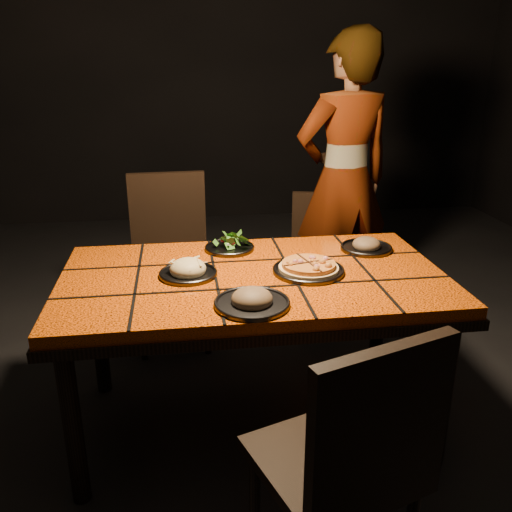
{
  "coord_description": "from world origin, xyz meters",
  "views": [
    {
      "loc": [
        -0.29,
        -2.09,
        1.61
      ],
      "look_at": [
        0.01,
        0.02,
        0.82
      ],
      "focal_mm": 38.0,
      "sensor_mm": 36.0,
      "label": 1
    }
  ],
  "objects": [
    {
      "name": "room_shell",
      "position": [
        0.0,
        0.0,
        1.5
      ],
      "size": [
        6.04,
        7.04,
        3.08
      ],
      "color": "black",
      "rests_on": "ground"
    },
    {
      "name": "dining_table",
      "position": [
        0.0,
        0.0,
        0.67
      ],
      "size": [
        1.62,
        0.92,
        0.75
      ],
      "color": "#E15207",
      "rests_on": "ground"
    },
    {
      "name": "chair_near",
      "position": [
        0.15,
        -0.91,
        0.55
      ],
      "size": [
        0.55,
        0.55,
        0.95
      ],
      "rotation": [
        0.0,
        0.0,
        3.47
      ],
      "color": "black",
      "rests_on": "ground"
    },
    {
      "name": "chair_far_left",
      "position": [
        -0.36,
        0.92,
        0.56
      ],
      "size": [
        0.46,
        0.46,
        0.98
      ],
      "rotation": [
        0.0,
        0.0,
        0.04
      ],
      "color": "black",
      "rests_on": "ground"
    },
    {
      "name": "chair_far_right",
      "position": [
        0.56,
        0.98,
        0.47
      ],
      "size": [
        0.45,
        0.45,
        0.82
      ],
      "rotation": [
        0.0,
        0.0,
        -0.25
      ],
      "color": "black",
      "rests_on": "ground"
    },
    {
      "name": "diner",
      "position": [
        0.71,
        1.08,
        0.89
      ],
      "size": [
        0.73,
        0.57,
        1.78
      ],
      "primitive_type": "imported",
      "rotation": [
        0.0,
        0.0,
        3.38
      ],
      "color": "brown",
      "rests_on": "ground"
    },
    {
      "name": "plate_pizza",
      "position": [
        0.23,
        -0.02,
        0.77
      ],
      "size": [
        0.3,
        0.3,
        0.04
      ],
      "color": "#393A3F",
      "rests_on": "dining_table"
    },
    {
      "name": "plate_pasta",
      "position": [
        -0.27,
        0.01,
        0.77
      ],
      "size": [
        0.24,
        0.24,
        0.08
      ],
      "color": "#393A3F",
      "rests_on": "dining_table"
    },
    {
      "name": "plate_salad",
      "position": [
        -0.07,
        0.31,
        0.78
      ],
      "size": [
        0.23,
        0.23,
        0.07
      ],
      "color": "#393A3F",
      "rests_on": "dining_table"
    },
    {
      "name": "plate_mushroom_a",
      "position": [
        -0.05,
        -0.31,
        0.77
      ],
      "size": [
        0.28,
        0.28,
        0.09
      ],
      "color": "#393A3F",
      "rests_on": "dining_table"
    },
    {
      "name": "plate_mushroom_b",
      "position": [
        0.57,
        0.22,
        0.77
      ],
      "size": [
        0.24,
        0.24,
        0.08
      ],
      "color": "#393A3F",
      "rests_on": "dining_table"
    }
  ]
}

